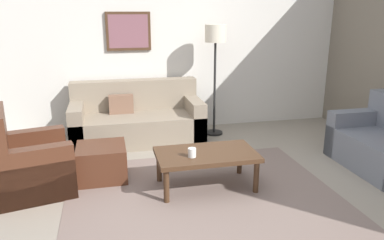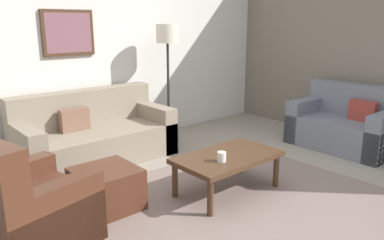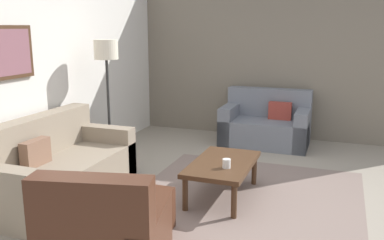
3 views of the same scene
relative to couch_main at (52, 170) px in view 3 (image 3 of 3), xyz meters
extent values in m
plane|color=gray|center=(0.51, -2.09, -0.30)|extent=(8.00, 8.00, 0.00)
cube|color=silver|center=(0.51, 0.51, 1.10)|extent=(6.00, 0.12, 2.80)
cube|color=slate|center=(3.51, -2.09, 1.10)|extent=(0.12, 5.20, 2.80)
cube|color=#7D6A61|center=(0.51, -2.09, -0.29)|extent=(2.87, 2.49, 0.01)
cube|color=gray|center=(0.00, -0.10, -0.09)|extent=(1.93, 0.91, 0.42)
cube|color=gray|center=(0.00, 0.24, 0.14)|extent=(1.93, 0.24, 0.88)
cube|color=gray|center=(-0.86, -0.10, 0.01)|extent=(0.20, 0.91, 0.62)
cube|color=gray|center=(0.87, -0.10, 0.01)|extent=(0.20, 0.91, 0.62)
cube|color=brown|center=(-0.22, 0.02, 0.26)|extent=(0.36, 0.12, 0.28)
cube|color=slate|center=(2.88, -1.89, -0.09)|extent=(0.86, 1.37, 0.42)
cube|color=slate|center=(3.19, -1.89, 0.14)|extent=(0.24, 1.37, 0.88)
cube|color=slate|center=(2.88, -1.31, 0.01)|extent=(0.86, 0.20, 0.62)
cube|color=slate|center=(2.88, -2.48, 0.01)|extent=(0.86, 0.20, 0.62)
cube|color=#99382D|center=(2.97, -2.10, 0.26)|extent=(0.12, 0.36, 0.28)
cube|color=#4C2819|center=(-0.53, -1.33, -0.10)|extent=(0.56, 0.56, 0.40)
cylinder|color=#472D1C|center=(0.11, -2.09, -0.12)|extent=(0.06, 0.06, 0.36)
cylinder|color=#472D1C|center=(1.09, -2.09, -0.12)|extent=(0.06, 0.06, 0.36)
cylinder|color=#472D1C|center=(0.11, -1.57, -0.12)|extent=(0.06, 0.06, 0.36)
cylinder|color=#472D1C|center=(1.09, -1.57, -0.12)|extent=(0.06, 0.06, 0.36)
cube|color=#472D1C|center=(0.60, -1.83, 0.09)|extent=(1.10, 0.64, 0.05)
cylinder|color=white|center=(0.42, -1.92, 0.16)|extent=(0.09, 0.09, 0.10)
cylinder|color=black|center=(1.22, -0.02, -0.28)|extent=(0.28, 0.28, 0.03)
cylinder|color=#262626|center=(1.22, -0.02, 0.43)|extent=(0.04, 0.04, 1.45)
cylinder|color=beige|center=(1.22, -0.02, 1.28)|extent=(0.32, 0.32, 0.26)
cube|color=#472D1C|center=(-0.04, 0.42, 1.31)|extent=(0.68, 0.04, 0.58)
cube|color=#81505A|center=(-0.04, 0.41, 1.31)|extent=(0.60, 0.01, 0.50)
camera|label=1|loc=(-0.42, -5.56, 1.61)|focal=35.27mm
camera|label=2|loc=(-2.05, -4.33, 1.44)|focal=34.92mm
camera|label=3|loc=(-3.64, -3.01, 1.57)|focal=38.87mm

